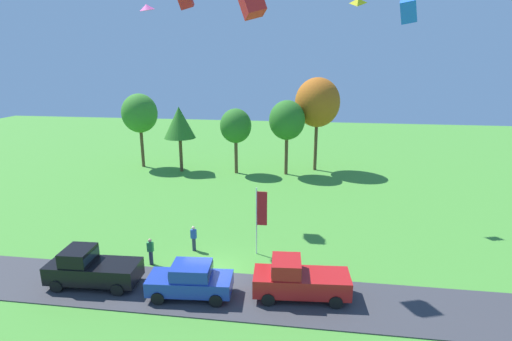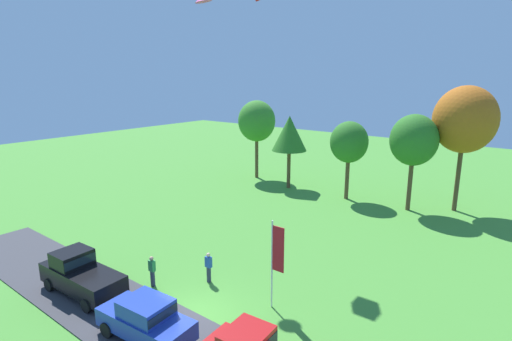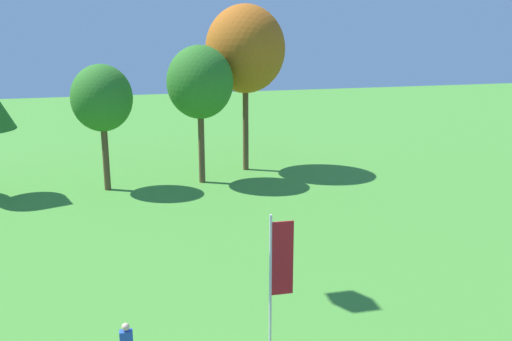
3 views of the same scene
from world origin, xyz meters
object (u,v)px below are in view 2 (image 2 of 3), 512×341
(tree_far_left, at_px, (289,134))
(flag_banner, at_px, (276,254))
(person_watching_sky, at_px, (152,271))
(person_beside_suv, at_px, (209,267))
(car_pickup_mid_row, at_px, (80,273))
(tree_right_of_center, at_px, (465,120))
(tree_center_back, at_px, (257,121))
(car_sedan_by_flagpole, at_px, (146,318))
(tree_lone_near, at_px, (414,140))
(tree_far_right, at_px, (349,142))

(tree_far_left, bearing_deg, flag_banner, -58.36)
(tree_far_left, bearing_deg, person_watching_sky, -76.72)
(person_beside_suv, bearing_deg, car_pickup_mid_row, -132.13)
(car_pickup_mid_row, height_order, tree_far_left, tree_far_left)
(person_watching_sky, xyz_separation_m, tree_right_of_center, (9.94, 23.34, 6.70))
(car_pickup_mid_row, bearing_deg, person_beside_suv, 47.87)
(tree_center_back, bearing_deg, car_sedan_by_flagpole, -61.80)
(person_watching_sky, bearing_deg, tree_far_left, 103.28)
(car_pickup_mid_row, relative_size, car_sedan_by_flagpole, 1.12)
(person_beside_suv, relative_size, tree_lone_near, 0.21)
(tree_lone_near, xyz_separation_m, flag_banner, (-0.39, -18.80, -3.07))
(person_beside_suv, height_order, tree_right_of_center, tree_right_of_center)
(person_watching_sky, bearing_deg, car_pickup_mid_row, -130.83)
(car_sedan_by_flagpole, bearing_deg, person_watching_sky, 138.87)
(tree_center_back, height_order, tree_lone_near, tree_center_back)
(person_beside_suv, distance_m, tree_right_of_center, 23.57)
(car_pickup_mid_row, distance_m, person_beside_suv, 6.59)
(tree_far_left, xyz_separation_m, flag_banner, (11.30, -18.33, -2.64))
(car_pickup_mid_row, xyz_separation_m, flag_banner, (8.78, 5.02, 1.73))
(car_sedan_by_flagpole, bearing_deg, flag_banner, 60.74)
(car_pickup_mid_row, height_order, person_watching_sky, car_pickup_mid_row)
(tree_far_right, bearing_deg, tree_center_back, 174.13)
(tree_lone_near, distance_m, tree_right_of_center, 4.20)
(car_pickup_mid_row, relative_size, person_watching_sky, 2.97)
(tree_center_back, xyz_separation_m, flag_banner, (16.38, -19.67, -3.38))
(tree_center_back, distance_m, tree_right_of_center, 19.98)
(tree_center_back, height_order, tree_far_right, tree_center_back)
(tree_center_back, bearing_deg, car_pickup_mid_row, -72.89)
(car_sedan_by_flagpole, height_order, tree_right_of_center, tree_right_of_center)
(person_watching_sky, bearing_deg, tree_far_right, 86.32)
(tree_far_left, xyz_separation_m, tree_far_right, (6.21, 0.18, -0.26))
(person_watching_sky, distance_m, tree_far_right, 21.30)
(car_sedan_by_flagpole, xyz_separation_m, tree_far_right, (-2.11, 23.82, 4.17))
(tree_far_left, bearing_deg, tree_far_right, 1.64)
(car_pickup_mid_row, distance_m, tree_far_left, 23.89)
(tree_center_back, relative_size, tree_right_of_center, 0.82)
(tree_lone_near, relative_size, tree_right_of_center, 0.78)
(person_watching_sky, height_order, tree_lone_near, tree_lone_near)
(tree_far_right, height_order, flag_banner, tree_far_right)
(car_pickup_mid_row, xyz_separation_m, person_beside_suv, (4.42, 4.88, -0.23))
(person_beside_suv, xyz_separation_m, tree_center_back, (-12.02, 19.81, 5.34))
(tree_lone_near, bearing_deg, car_sedan_by_flagpole, -97.94)
(car_pickup_mid_row, height_order, tree_right_of_center, tree_right_of_center)
(tree_far_left, bearing_deg, person_beside_suv, -69.42)
(tree_lone_near, bearing_deg, flag_banner, -91.18)
(tree_far_left, height_order, tree_lone_near, tree_lone_near)
(person_watching_sky, xyz_separation_m, flag_banner, (6.43, 2.30, 1.96))
(tree_center_back, relative_size, tree_lone_near, 1.05)
(tree_far_left, bearing_deg, car_sedan_by_flagpole, -70.62)
(tree_center_back, bearing_deg, person_beside_suv, -58.76)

